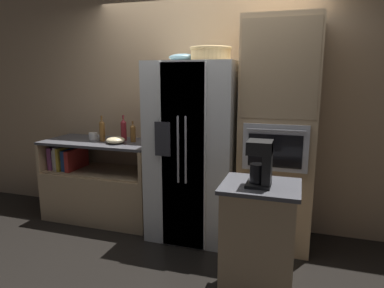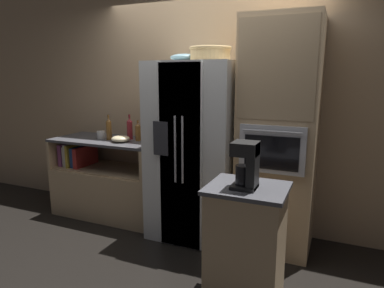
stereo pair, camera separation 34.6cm
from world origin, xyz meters
TOP-DOWN VIEW (x-y plane):
  - ground_plane at (0.00, 0.00)m, footprint 20.00×20.00m
  - wall_back at (0.00, 0.49)m, footprint 12.00×0.06m
  - counter_left at (-1.18, 0.14)m, footprint 1.33×0.63m
  - refrigerator at (-0.00, 0.08)m, footprint 0.88×0.78m
  - wall_oven at (0.83, 0.14)m, footprint 0.70×0.69m
  - island_counter at (0.79, -0.81)m, footprint 0.57×0.50m
  - wicker_basket at (0.18, 0.01)m, footprint 0.40×0.40m
  - fruit_bowl at (-0.12, 0.08)m, footprint 0.28×0.28m
  - bottle_tall at (-0.91, 0.24)m, footprint 0.07×0.07m
  - bottle_short at (-1.13, 0.12)m, footprint 0.06×0.06m
  - bottle_wide at (-0.77, 0.20)m, footprint 0.06×0.06m
  - mug at (-1.27, 0.16)m, footprint 0.13×0.10m
  - mixing_bowl at (-0.91, 0.05)m, footprint 0.21×0.21m
  - coffee_maker at (0.79, -0.86)m, footprint 0.17×0.18m

SIDE VIEW (x-z plane):
  - ground_plane at x=0.00m, z-range 0.00..0.00m
  - counter_left at x=-1.18m, z-range -0.12..0.82m
  - island_counter at x=0.79m, z-range 0.00..0.91m
  - refrigerator at x=0.00m, z-range 0.00..1.82m
  - mixing_bowl at x=-0.91m, z-range 0.94..1.02m
  - mug at x=-1.27m, z-range 0.94..1.03m
  - bottle_wide at x=-0.77m, z-range 0.93..1.17m
  - bottle_short at x=-1.13m, z-range 0.92..1.22m
  - bottle_tall at x=-0.91m, z-range 0.92..1.22m
  - coffee_maker at x=0.79m, z-range 0.92..1.25m
  - wall_oven at x=0.83m, z-range 0.00..2.22m
  - wall_back at x=0.00m, z-range 0.00..2.80m
  - fruit_bowl at x=-0.12m, z-range 1.82..1.90m
  - wicker_basket at x=0.18m, z-range 1.83..1.96m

